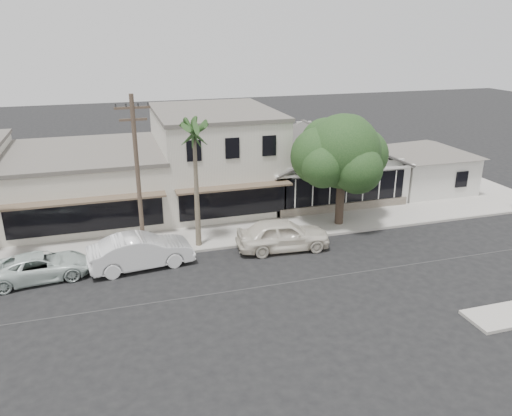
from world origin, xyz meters
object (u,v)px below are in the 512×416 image
object	(u,v)px
utility_pole	(138,175)
car_1	(141,251)
car_0	(283,235)
car_2	(41,266)
shade_tree	(340,153)

from	to	relation	value
utility_pole	car_1	bearing A→B (deg)	-100.88
car_0	car_1	size ratio (longest dim) A/B	0.97
car_2	car_1	bearing A→B (deg)	-97.38
car_0	car_2	size ratio (longest dim) A/B	1.09
car_0	car_1	bearing A→B (deg)	94.08
car_1	car_2	distance (m)	5.01
utility_pole	car_1	xyz separation A→B (m)	(-0.23, -1.20, -3.88)
car_2	shade_tree	distance (m)	18.34
car_1	car_2	bearing A→B (deg)	82.02
car_1	shade_tree	world-z (taller)	shade_tree
car_1	shade_tree	xyz separation A→B (m)	(12.70, 2.61, 3.86)
utility_pole	shade_tree	world-z (taller)	utility_pole
car_2	car_0	bearing A→B (deg)	-96.96
utility_pole	car_2	bearing A→B (deg)	-168.12
car_0	shade_tree	xyz separation A→B (m)	(4.69, 2.68, 3.85)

